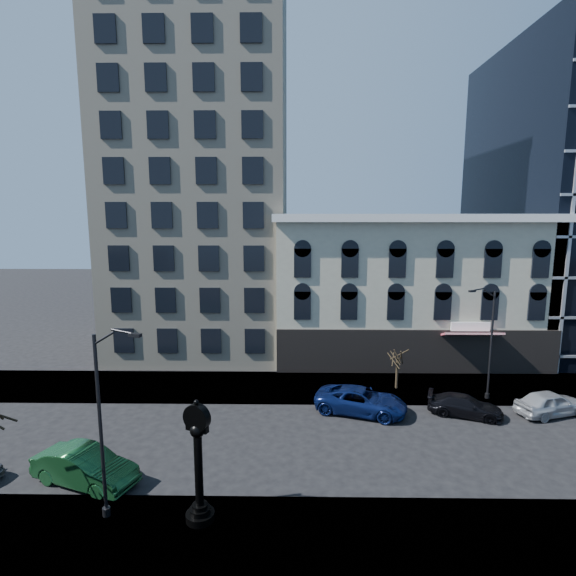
{
  "coord_description": "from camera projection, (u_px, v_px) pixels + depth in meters",
  "views": [
    {
      "loc": [
        2.41,
        -23.08,
        12.41
      ],
      "look_at": [
        2.0,
        4.0,
        8.0
      ],
      "focal_mm": 28.0,
      "sensor_mm": 36.0,
      "label": 1
    }
  ],
  "objects": [
    {
      "name": "ground",
      "position": [
        251.0,
        442.0,
        24.81
      ],
      "size": [
        160.0,
        160.0,
        0.0
      ],
      "primitive_type": "plane",
      "color": "black",
      "rests_on": "ground"
    },
    {
      "name": "sidewalk_far",
      "position": [
        261.0,
        387.0,
        32.69
      ],
      "size": [
        160.0,
        6.0,
        0.12
      ],
      "primitive_type": "cube",
      "color": "gray",
      "rests_on": "ground"
    },
    {
      "name": "sidewalk_near",
      "position": [
        230.0,
        547.0,
        16.9
      ],
      "size": [
        160.0,
        6.0,
        0.12
      ],
      "primitive_type": "cube",
      "color": "gray",
      "rests_on": "ground"
    },
    {
      "name": "cream_tower",
      "position": [
        201.0,
        137.0,
        40.43
      ],
      "size": [
        15.9,
        15.4,
        42.5
      ],
      "color": "beige",
      "rests_on": "ground"
    },
    {
      "name": "victorian_row",
      "position": [
        404.0,
        289.0,
        39.35
      ],
      "size": [
        22.6,
        11.19,
        12.5
      ],
      "color": "beige",
      "rests_on": "ground"
    },
    {
      "name": "street_clock",
      "position": [
        199.0,
        467.0,
        17.94
      ],
      "size": [
        1.18,
        1.18,
        5.18
      ],
      "rotation": [
        0.0,
        0.0,
        -0.41
      ],
      "color": "black",
      "rests_on": "sidewalk_near"
    },
    {
      "name": "street_lamp_near",
      "position": [
        109.0,
        375.0,
        17.39
      ],
      "size": [
        2.06,
        0.84,
        8.18
      ],
      "rotation": [
        0.0,
        0.0,
        -0.31
      ],
      "color": "black",
      "rests_on": "sidewalk_near"
    },
    {
      "name": "street_lamp_far",
      "position": [
        487.0,
        314.0,
        29.33
      ],
      "size": [
        1.92,
        0.93,
        7.8
      ],
      "rotation": [
        0.0,
        0.0,
        3.52
      ],
      "color": "black",
      "rests_on": "sidewalk_far"
    },
    {
      "name": "bare_tree_far",
      "position": [
        398.0,
        352.0,
        31.84
      ],
      "size": [
        2.1,
        2.1,
        3.61
      ],
      "color": "#322819",
      "rests_on": "sidewalk_far"
    },
    {
      "name": "car_near_b",
      "position": [
        85.0,
        467.0,
        20.88
      ],
      "size": [
        5.39,
        3.41,
        1.68
      ],
      "primitive_type": "imported",
      "rotation": [
        0.0,
        0.0,
        1.22
      ],
      "color": "#143F1E",
      "rests_on": "ground"
    },
    {
      "name": "car_far_a",
      "position": [
        361.0,
        401.0,
        28.39
      ],
      "size": [
        6.29,
        4.33,
        1.6
      ],
      "primitive_type": "imported",
      "rotation": [
        0.0,
        0.0,
        1.25
      ],
      "color": "#0C194C",
      "rests_on": "ground"
    },
    {
      "name": "car_far_b",
      "position": [
        465.0,
        406.0,
        28.02
      ],
      "size": [
        4.81,
        3.2,
        1.29
      ],
      "primitive_type": "imported",
      "rotation": [
        0.0,
        0.0,
        1.23
      ],
      "color": "black",
      "rests_on": "ground"
    },
    {
      "name": "car_far_c",
      "position": [
        551.0,
        403.0,
        28.09
      ],
      "size": [
        4.88,
        3.09,
        1.55
      ],
      "primitive_type": "imported",
      "rotation": [
        0.0,
        0.0,
        1.87
      ],
      "color": "#A5A8AD",
      "rests_on": "ground"
    }
  ]
}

